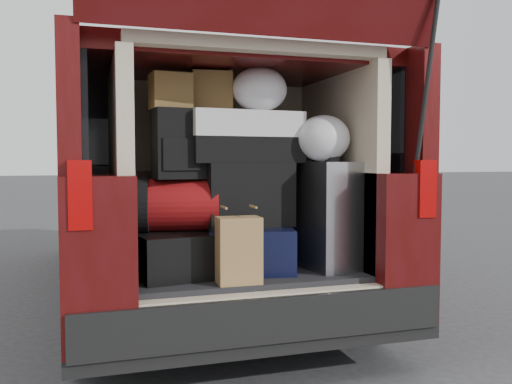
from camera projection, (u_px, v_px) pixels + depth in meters
ground at (250, 374)px, 2.96m from camera, size 80.00×80.00×0.00m
minivan at (189, 190)px, 4.67m from camera, size 1.90×5.35×2.77m
load_floor at (237, 311)px, 3.20m from camera, size 1.24×1.05×0.55m
black_hardshell at (172, 252)px, 2.96m from camera, size 0.51×0.65×0.23m
navy_hardshell at (249, 247)px, 3.10m from camera, size 0.56×0.64×0.25m
silver_roller at (325, 215)px, 3.10m from camera, size 0.32×0.44×0.61m
kraft_bag at (239, 250)px, 2.71m from camera, size 0.22×0.14×0.34m
red_duffel at (178, 205)px, 2.94m from camera, size 0.48×0.36×0.28m
black_soft_case at (245, 195)px, 3.06m from camera, size 0.52×0.35×0.36m
backpack at (179, 144)px, 2.89m from camera, size 0.28×0.19×0.37m
twotone_duffel at (242, 137)px, 3.06m from camera, size 0.67×0.39×0.29m
grocery_sack_lower at (170, 92)px, 2.90m from camera, size 0.22×0.19×0.19m
grocery_sack_upper at (211, 92)px, 3.07m from camera, size 0.24×0.20×0.22m
plastic_bag_center at (259, 90)px, 3.05m from camera, size 0.36×0.34×0.25m
plastic_bag_right at (323, 138)px, 3.06m from camera, size 0.34×0.32×0.26m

